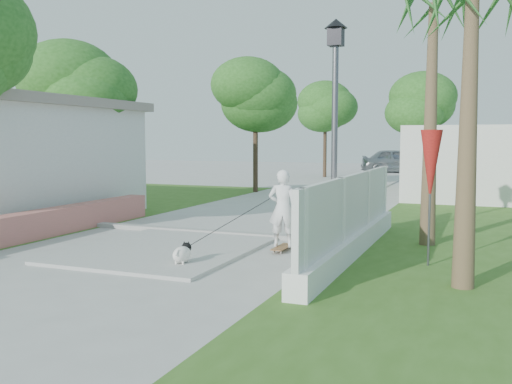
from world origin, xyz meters
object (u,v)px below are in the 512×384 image
at_px(patio_umbrella, 431,167).
at_px(parked_car, 398,161).
at_px(street_lamp, 335,125).
at_px(skateboarder, 243,218).
at_px(dog, 183,253).
at_px(bollard, 281,194).

xyz_separation_m(patio_umbrella, parked_car, (-4.22, 26.52, -0.90)).
bearing_deg(street_lamp, skateboarder, -135.00).
xyz_separation_m(dog, parked_car, (-0.36, 28.08, 0.56)).
height_order(bollard, dog, bollard).
height_order(patio_umbrella, parked_car, patio_umbrella).
height_order(street_lamp, skateboarder, street_lamp).
height_order(dog, parked_car, parked_car).
xyz_separation_m(street_lamp, bollard, (-2.70, 4.50, -1.84)).
height_order(street_lamp, bollard, street_lamp).
bearing_deg(patio_umbrella, street_lamp, 152.24).
bearing_deg(street_lamp, bollard, 120.96).
distance_m(patio_umbrella, skateboarder, 3.43).
bearing_deg(skateboarder, parked_car, -101.35).
xyz_separation_m(street_lamp, parked_car, (-2.32, 25.52, -1.64)).
height_order(street_lamp, dog, street_lamp).
relative_size(bollard, skateboarder, 0.52).
distance_m(patio_umbrella, dog, 4.41).
bearing_deg(bollard, dog, -84.02).
distance_m(bollard, parked_car, 21.03).
bearing_deg(street_lamp, patio_umbrella, -27.76).
xyz_separation_m(bollard, skateboarder, (1.34, -5.86, 0.11)).
height_order(skateboarder, parked_car, skateboarder).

